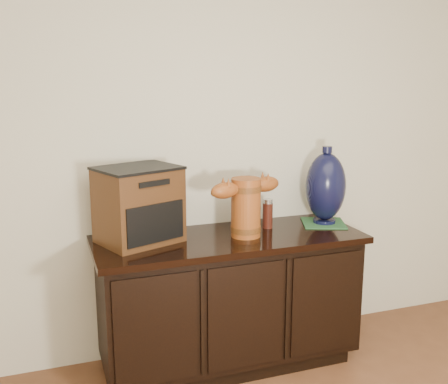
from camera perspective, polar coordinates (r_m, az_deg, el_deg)
name	(u,v)px	position (r m, az deg, el deg)	size (l,w,h in m)	color
sideboard	(229,300)	(2.98, 0.56, -11.62)	(1.46, 0.56, 0.75)	black
terracotta_vessel	(246,204)	(2.81, 2.40, -1.30)	(0.45, 0.20, 0.32)	#9D4E1C
tv_radio	(139,205)	(2.74, -9.27, -1.38)	(0.48, 0.44, 0.40)	#432510
green_mat	(323,223)	(3.14, 10.77, -3.34)	(0.24, 0.24, 0.01)	#285A30
lamp_base	(326,187)	(3.09, 11.00, 0.56)	(0.30, 0.30, 0.45)	black
spray_can	(268,214)	(2.99, 4.77, -2.37)	(0.06, 0.06, 0.17)	#5C1C0F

